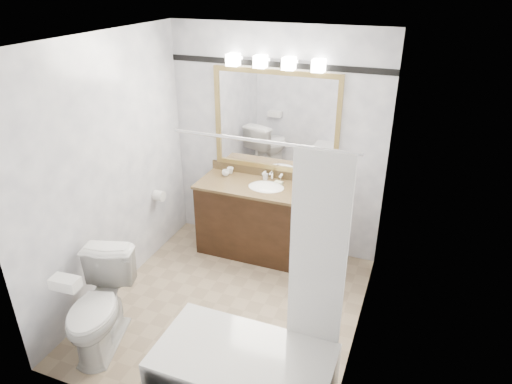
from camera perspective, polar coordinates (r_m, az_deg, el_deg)
room at (r=3.91m, az=-3.76°, el=0.03°), size 2.42×2.62×2.52m
vanity at (r=5.11m, az=1.24°, el=-3.48°), size 1.53×0.58×0.97m
mirror at (r=4.93m, az=2.43°, el=8.75°), size 1.40×0.04×1.10m
vanity_light_bar at (r=4.73m, az=2.35°, el=15.92°), size 1.02×0.14×0.12m
accent_stripe at (r=4.79m, az=2.61°, el=15.65°), size 2.40×0.01×0.06m
bathtub at (r=3.64m, az=-1.09°, el=-21.34°), size 1.30×0.75×1.96m
tp_roll at (r=5.18m, az=-12.03°, el=-0.47°), size 0.11×0.12×0.12m
toilet at (r=4.17m, az=-19.02°, el=-13.44°), size 0.66×0.89×0.81m
tissue_box at (r=3.74m, az=-22.74°, el=-10.44°), size 0.22×0.13×0.09m
coffee_maker at (r=4.75m, az=8.98°, el=1.79°), size 0.19×0.24×0.36m
cup_left at (r=5.19m, az=-3.81°, el=2.39°), size 0.09×0.09×0.07m
cup_right at (r=5.25m, az=-3.24°, el=2.70°), size 0.10×0.10×0.07m
soap_bottle_a at (r=5.09m, az=1.19°, el=2.12°), size 0.05×0.05×0.10m
soap_bar at (r=4.99m, az=2.84°, el=1.16°), size 0.10×0.07×0.03m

